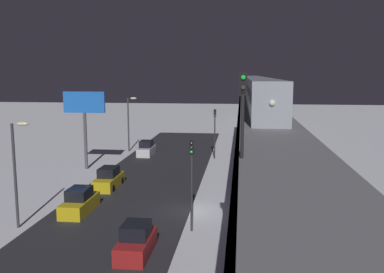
{
  "coord_description": "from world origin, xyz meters",
  "views": [
    {
      "loc": [
        -4.13,
        32.06,
        10.92
      ],
      "look_at": [
        2.3,
        -22.82,
        2.59
      ],
      "focal_mm": 39.27,
      "sensor_mm": 36.0,
      "label": 1
    }
  ],
  "objects_px": {
    "sedan_red": "(136,242)",
    "subway_train": "(255,87)",
    "traffic_light_near": "(192,173)",
    "rail_signal": "(243,100)",
    "commercial_billboard": "(84,110)",
    "sedan_yellow_2": "(80,202)",
    "traffic_light_mid": "(215,127)",
    "sedan_white": "(146,149)",
    "sedan_yellow": "(109,179)"
  },
  "relations": [
    {
      "from": "sedan_white",
      "to": "sedan_red",
      "type": "height_order",
      "value": "same"
    },
    {
      "from": "traffic_light_mid",
      "to": "rail_signal",
      "type": "bearing_deg",
      "value": 95.72
    },
    {
      "from": "sedan_red",
      "to": "commercial_billboard",
      "type": "relative_size",
      "value": 0.46
    },
    {
      "from": "sedan_red",
      "to": "traffic_light_mid",
      "type": "relative_size",
      "value": 0.64
    },
    {
      "from": "traffic_light_mid",
      "to": "sedan_white",
      "type": "bearing_deg",
      "value": -8.25
    },
    {
      "from": "sedan_yellow",
      "to": "sedan_red",
      "type": "height_order",
      "value": "same"
    },
    {
      "from": "rail_signal",
      "to": "commercial_billboard",
      "type": "bearing_deg",
      "value": -55.87
    },
    {
      "from": "subway_train",
      "to": "traffic_light_near",
      "type": "distance_m",
      "value": 40.22
    },
    {
      "from": "subway_train",
      "to": "sedan_red",
      "type": "bearing_deg",
      "value": 79.13
    },
    {
      "from": "sedan_white",
      "to": "traffic_light_near",
      "type": "height_order",
      "value": "traffic_light_near"
    },
    {
      "from": "traffic_light_near",
      "to": "traffic_light_mid",
      "type": "relative_size",
      "value": 1.0
    },
    {
      "from": "sedan_red",
      "to": "commercial_billboard",
      "type": "bearing_deg",
      "value": 117.49
    },
    {
      "from": "sedan_yellow_2",
      "to": "traffic_light_mid",
      "type": "distance_m",
      "value": 24.45
    },
    {
      "from": "sedan_red",
      "to": "traffic_light_mid",
      "type": "xyz_separation_m",
      "value": [
        -2.9,
        -29.5,
        3.4
      ]
    },
    {
      "from": "traffic_light_mid",
      "to": "commercial_billboard",
      "type": "relative_size",
      "value": 0.72
    },
    {
      "from": "subway_train",
      "to": "sedan_red",
      "type": "relative_size",
      "value": 18.08
    },
    {
      "from": "sedan_red",
      "to": "subway_train",
      "type": "bearing_deg",
      "value": 79.13
    },
    {
      "from": "commercial_billboard",
      "to": "sedan_white",
      "type": "bearing_deg",
      "value": -119.64
    },
    {
      "from": "sedan_yellow_2",
      "to": "sedan_red",
      "type": "relative_size",
      "value": 1.1
    },
    {
      "from": "commercial_billboard",
      "to": "sedan_yellow_2",
      "type": "bearing_deg",
      "value": 108.76
    },
    {
      "from": "rail_signal",
      "to": "sedan_white",
      "type": "xyz_separation_m",
      "value": [
        12.67,
        -34.99,
        -8.89
      ]
    },
    {
      "from": "sedan_yellow",
      "to": "sedan_white",
      "type": "height_order",
      "value": "same"
    },
    {
      "from": "subway_train",
      "to": "sedan_white",
      "type": "distance_m",
      "value": 21.19
    },
    {
      "from": "sedan_white",
      "to": "traffic_light_near",
      "type": "relative_size",
      "value": 0.64
    },
    {
      "from": "rail_signal",
      "to": "sedan_yellow",
      "type": "distance_m",
      "value": 24.29
    },
    {
      "from": "rail_signal",
      "to": "commercial_billboard",
      "type": "distance_m",
      "value": 31.69
    },
    {
      "from": "rail_signal",
      "to": "sedan_red",
      "type": "xyz_separation_m",
      "value": [
        6.27,
        -4.14,
        -8.89
      ]
    },
    {
      "from": "sedan_yellow",
      "to": "traffic_light_near",
      "type": "bearing_deg",
      "value": 131.83
    },
    {
      "from": "sedan_white",
      "to": "sedan_red",
      "type": "distance_m",
      "value": 31.51
    },
    {
      "from": "sedan_yellow_2",
      "to": "commercial_billboard",
      "type": "bearing_deg",
      "value": -71.24
    },
    {
      "from": "traffic_light_near",
      "to": "commercial_billboard",
      "type": "xyz_separation_m",
      "value": [
        14.34,
        -17.81,
        2.63
      ]
    },
    {
      "from": "rail_signal",
      "to": "sedan_white",
      "type": "relative_size",
      "value": 0.97
    },
    {
      "from": "rail_signal",
      "to": "sedan_yellow_2",
      "type": "xyz_separation_m",
      "value": [
        12.67,
        -11.29,
        -8.89
      ]
    },
    {
      "from": "traffic_light_near",
      "to": "sedan_yellow_2",
      "type": "bearing_deg",
      "value": -17.68
    },
    {
      "from": "subway_train",
      "to": "sedan_white",
      "type": "xyz_separation_m",
      "value": [
        14.8,
        12.92,
        -7.94
      ]
    },
    {
      "from": "rail_signal",
      "to": "sedan_red",
      "type": "bearing_deg",
      "value": -33.46
    },
    {
      "from": "subway_train",
      "to": "sedan_yellow_2",
      "type": "xyz_separation_m",
      "value": [
        14.8,
        36.62,
        -7.94
      ]
    },
    {
      "from": "rail_signal",
      "to": "traffic_light_near",
      "type": "bearing_deg",
      "value": -67.97
    },
    {
      "from": "rail_signal",
      "to": "sedan_red",
      "type": "relative_size",
      "value": 0.98
    },
    {
      "from": "sedan_yellow",
      "to": "traffic_light_mid",
      "type": "xyz_separation_m",
      "value": [
        -9.3,
        -14.93,
        3.41
      ]
    },
    {
      "from": "sedan_red",
      "to": "sedan_yellow_2",
      "type": "bearing_deg",
      "value": 131.85
    },
    {
      "from": "subway_train",
      "to": "sedan_yellow_2",
      "type": "distance_m",
      "value": 40.29
    },
    {
      "from": "traffic_light_mid",
      "to": "commercial_billboard",
      "type": "xyz_separation_m",
      "value": [
        14.34,
        7.51,
        2.63
      ]
    },
    {
      "from": "sedan_red",
      "to": "traffic_light_near",
      "type": "height_order",
      "value": "traffic_light_near"
    },
    {
      "from": "sedan_yellow",
      "to": "sedan_white",
      "type": "relative_size",
      "value": 1.16
    },
    {
      "from": "traffic_light_near",
      "to": "traffic_light_mid",
      "type": "height_order",
      "value": "same"
    },
    {
      "from": "sedan_yellow",
      "to": "traffic_light_near",
      "type": "relative_size",
      "value": 0.75
    },
    {
      "from": "subway_train",
      "to": "traffic_light_near",
      "type": "bearing_deg",
      "value": 82.09
    },
    {
      "from": "subway_train",
      "to": "sedan_red",
      "type": "distance_m",
      "value": 45.27
    },
    {
      "from": "traffic_light_near",
      "to": "sedan_yellow",
      "type": "bearing_deg",
      "value": -48.17
    }
  ]
}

